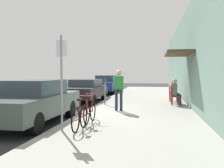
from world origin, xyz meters
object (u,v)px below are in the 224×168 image
at_px(cafe_chair_1, 173,94).
at_px(seated_patron_1, 174,90).
at_px(pedestrian_standing, 119,87).
at_px(bicycle_1, 82,116).
at_px(parked_car_0, 34,101).
at_px(seated_patron_0, 176,91).
at_px(parked_car_2, 106,84).
at_px(parking_meter, 105,89).
at_px(street_sign, 62,75).
at_px(bicycle_0, 89,112).
at_px(cafe_chair_2, 172,92).
at_px(cafe_chair_0, 175,95).
at_px(parked_car_1, 86,90).

bearing_deg(cafe_chair_1, seated_patron_1, -0.35).
relative_size(cafe_chair_1, pedestrian_standing, 0.51).
distance_m(bicycle_1, seated_patron_1, 7.01).
bearing_deg(parked_car_0, seated_patron_0, 42.16).
relative_size(parked_car_2, parking_meter, 3.33).
xyz_separation_m(street_sign, cafe_chair_1, (3.47, 6.65, -1.02)).
height_order(street_sign, bicycle_0, street_sign).
distance_m(street_sign, pedestrian_standing, 3.85).
height_order(parking_meter, bicycle_0, parking_meter).
bearing_deg(parking_meter, street_sign, -90.51).
height_order(parking_meter, cafe_chair_2, parking_meter).
bearing_deg(cafe_chair_0, parked_car_2, 122.59).
bearing_deg(parked_car_2, pedestrian_standing, -75.73).
bearing_deg(parked_car_1, seated_patron_0, -17.62).
bearing_deg(seated_patron_0, cafe_chair_0, 169.45).
height_order(seated_patron_1, cafe_chair_2, seated_patron_1).
bearing_deg(street_sign, cafe_chair_2, 65.77).
bearing_deg(seated_patron_0, cafe_chair_1, 94.22).
bearing_deg(cafe_chair_2, bicycle_1, -112.38).
xyz_separation_m(parked_car_0, bicycle_1, (1.94, -0.92, -0.27)).
relative_size(seated_patron_0, seated_patron_1, 1.00).
distance_m(seated_patron_0, cafe_chair_2, 1.89).
distance_m(parked_car_1, cafe_chair_1, 5.03).
xyz_separation_m(seated_patron_0, cafe_chair_1, (-0.06, 0.82, -0.19)).
xyz_separation_m(parked_car_0, seated_patron_1, (5.03, 5.37, 0.06)).
bearing_deg(seated_patron_1, pedestrian_standing, -130.04).
height_order(parking_meter, pedestrian_standing, pedestrian_standing).
distance_m(parked_car_0, seated_patron_1, 7.36).
relative_size(parked_car_1, parked_car_2, 1.00).
bearing_deg(bicycle_0, pedestrian_standing, 78.30).
xyz_separation_m(cafe_chair_0, pedestrian_standing, (-2.44, -2.17, 0.50)).
bearing_deg(parked_car_1, cafe_chair_2, 3.21).
relative_size(parked_car_2, bicycle_0, 2.57).
relative_size(parked_car_0, street_sign, 1.69).
height_order(parked_car_1, street_sign, street_sign).
bearing_deg(cafe_chair_0, street_sign, -120.70).
distance_m(parking_meter, cafe_chair_0, 3.44).
distance_m(bicycle_0, cafe_chair_2, 7.35).
distance_m(parking_meter, cafe_chair_1, 3.59).
height_order(parked_car_0, bicycle_0, parked_car_0).
bearing_deg(parked_car_0, bicycle_1, -25.24).
relative_size(parked_car_1, pedestrian_standing, 2.59).
relative_size(bicycle_0, pedestrian_standing, 1.01).
bearing_deg(seated_patron_1, parked_car_0, -133.10).
relative_size(street_sign, seated_patron_1, 2.02).
bearing_deg(street_sign, pedestrian_standing, 74.37).
distance_m(parked_car_0, parked_car_1, 6.15).
height_order(street_sign, pedestrian_standing, street_sign).
xyz_separation_m(parking_meter, seated_patron_1, (3.48, 1.08, -0.07)).
distance_m(parked_car_1, parking_meter, 2.43).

